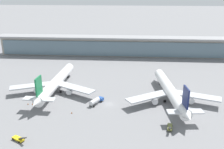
{
  "coord_description": "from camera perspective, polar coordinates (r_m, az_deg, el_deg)",
  "views": [
    {
      "loc": [
        8.86,
        -103.22,
        51.48
      ],
      "look_at": [
        0.0,
        21.1,
        6.98
      ],
      "focal_mm": 40.08,
      "sensor_mm": 36.0,
      "label": 1
    }
  ],
  "objects": [
    {
      "name": "ground_plane",
      "position": [
        115.69,
        -0.75,
        -6.77
      ],
      "size": [
        1200.0,
        1200.0,
        0.0
      ],
      "primitive_type": "plane",
      "color": "slate"
    },
    {
      "name": "safety_cone_charlie",
      "position": [
        119.21,
        -15.73,
        -6.56
      ],
      "size": [
        0.62,
        0.62,
        0.7
      ],
      "color": "orange",
      "rests_on": "ground"
    },
    {
      "name": "service_truck_under_wing_blue",
      "position": [
        115.18,
        -3.68,
        -6.0
      ],
      "size": [
        6.17,
        8.6,
        2.95
      ],
      "color": "#234C9E",
      "rests_on": "ground"
    },
    {
      "name": "service_truck_near_nose_yellow",
      "position": [
        96.16,
        -20.53,
        -13.56
      ],
      "size": [
        6.64,
        4.39,
        2.7
      ],
      "color": "yellow",
      "rests_on": "ground"
    },
    {
      "name": "safety_cone_alpha",
      "position": [
        109.1,
        -9.2,
        -8.6
      ],
      "size": [
        0.62,
        0.62,
        0.7
      ],
      "color": "orange",
      "rests_on": "ground"
    },
    {
      "name": "terminal_building",
      "position": [
        192.82,
        1.35,
        6.57
      ],
      "size": [
        185.01,
        12.8,
        15.2
      ],
      "color": "#9E998E",
      "rests_on": "ground"
    },
    {
      "name": "safety_cone_delta",
      "position": [
        121.51,
        -18.62,
        -6.36
      ],
      "size": [
        0.62,
        0.62,
        0.7
      ],
      "color": "orange",
      "rests_on": "ground"
    },
    {
      "name": "safety_cone_bravo",
      "position": [
        120.73,
        -17.7,
        -6.43
      ],
      "size": [
        0.62,
        0.62,
        0.7
      ],
      "color": "orange",
      "rests_on": "ground"
    },
    {
      "name": "airliner_centre_stand",
      "position": [
        120.0,
        13.23,
        -3.81
      ],
      "size": [
        43.57,
        56.99,
        15.17
      ],
      "color": "white",
      "rests_on": "ground"
    },
    {
      "name": "service_truck_mid_apron_olive",
      "position": [
        99.19,
        13.06,
        -11.64
      ],
      "size": [
        2.62,
        6.93,
        2.7
      ],
      "color": "olive",
      "rests_on": "ground"
    },
    {
      "name": "airliner_left_stand",
      "position": [
        130.46,
        -12.73,
        -1.83
      ],
      "size": [
        43.79,
        56.98,
        15.17
      ],
      "color": "white",
      "rests_on": "ground"
    }
  ]
}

